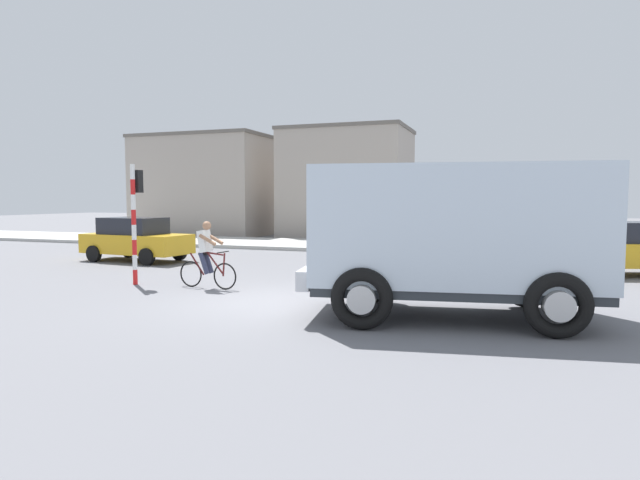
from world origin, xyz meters
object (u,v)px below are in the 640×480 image
object	(u,v)px
truck_foreground	(452,231)
cyclist	(207,255)
traffic_light_pole	(135,207)
car_red_near	(627,248)
car_white_mid	(136,239)

from	to	relation	value
truck_foreground	cyclist	world-z (taller)	truck_foreground
truck_foreground	traffic_light_pole	size ratio (longest dim) A/B	1.79
truck_foreground	car_red_near	size ratio (longest dim) A/B	1.33
traffic_light_pole	truck_foreground	bearing A→B (deg)	-9.29
cyclist	car_red_near	distance (m)	12.28
traffic_light_pole	car_white_mid	world-z (taller)	traffic_light_pole
truck_foreground	cyclist	xyz separation A→B (m)	(-6.23, 1.41, -0.80)
cyclist	car_white_mid	xyz separation A→B (m)	(-5.65, 4.36, -0.05)
traffic_light_pole	car_red_near	world-z (taller)	traffic_light_pole
truck_foreground	car_white_mid	bearing A→B (deg)	154.11
truck_foreground	traffic_light_pole	xyz separation A→B (m)	(-8.37, 1.37, 0.40)
cyclist	car_red_near	bearing A→B (deg)	30.44
traffic_light_pole	car_red_near	distance (m)	14.24
cyclist	traffic_light_pole	xyz separation A→B (m)	(-2.14, -0.04, 1.20)
car_red_near	car_white_mid	distance (m)	16.35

